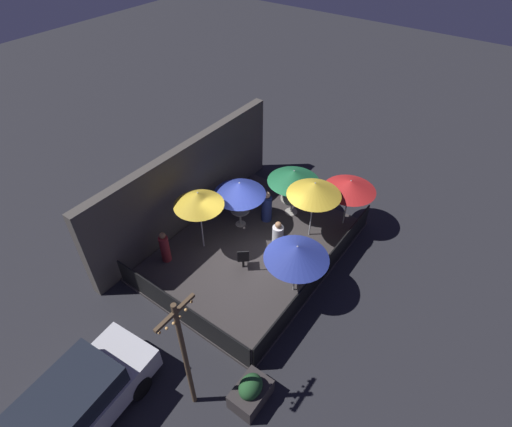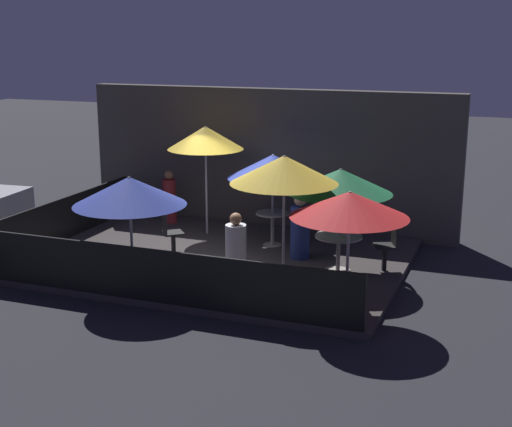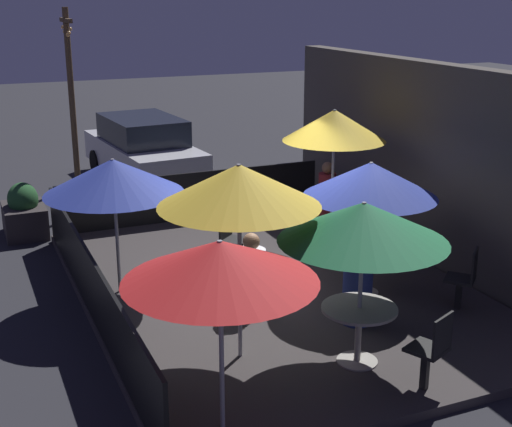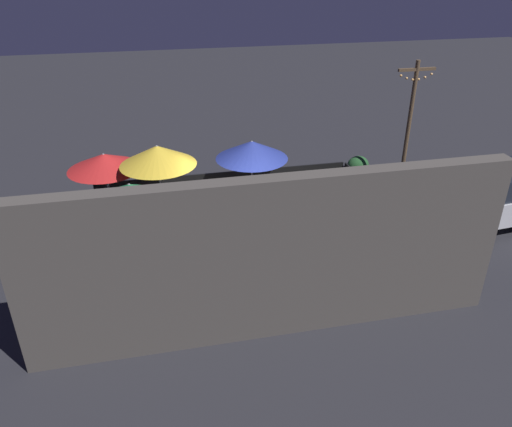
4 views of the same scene
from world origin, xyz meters
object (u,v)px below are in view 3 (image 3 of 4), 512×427
object	(u,v)px
patio_umbrella_0	(370,180)
patron_1	(327,198)
patio_umbrella_4	(334,125)
patron_2	(251,277)
parked_car_0	(143,149)
patio_umbrella_5	(113,176)
patron_0	(358,281)
dining_table_1	(359,318)
patio_umbrella_2	(239,186)
patio_umbrella_3	(220,262)
planter_box	(24,213)
light_post	(72,104)
patio_umbrella_1	(363,222)
patio_chair_2	(232,238)
patio_chair_0	(432,348)
dining_table_0	(367,257)
patio_chair_1	(465,277)

from	to	relation	value
patio_umbrella_0	patron_1	distance (m)	3.39
patio_umbrella_0	patio_umbrella_4	world-z (taller)	patio_umbrella_4
patron_2	parked_car_0	size ratio (longest dim) A/B	0.26
patio_umbrella_5	patron_0	bearing A→B (deg)	49.34
patio_umbrella_4	patron_2	distance (m)	3.22
patio_umbrella_4	dining_table_1	xyz separation A→B (m)	(3.53, -1.58, -1.66)
dining_table_1	patio_umbrella_5	bearing A→B (deg)	-146.62
patio_umbrella_2	patron_0	size ratio (longest dim) A/B	1.81
patio_umbrella_3	patio_umbrella_4	world-z (taller)	patio_umbrella_4
patron_2	planter_box	bearing A→B (deg)	-9.16
patron_0	planter_box	distance (m)	7.09
light_post	patio_umbrella_2	bearing A→B (deg)	5.69
patron_1	patio_umbrella_1	bearing A→B (deg)	-126.12
patio_umbrella_2	patio_chair_2	bearing A→B (deg)	160.58
patron_1	patron_2	distance (m)	4.03
parked_car_0	patio_chair_0	bearing A→B (deg)	-2.57
dining_table_1	planter_box	bearing A→B (deg)	-155.64
patio_chair_0	light_post	bearing A→B (deg)	-9.22
patron_1	light_post	size ratio (longest dim) A/B	0.31
dining_table_0	patron_0	world-z (taller)	patron_0
patio_umbrella_4	patio_chair_2	size ratio (longest dim) A/B	2.64
patio_umbrella_3	patio_umbrella_4	bearing A→B (deg)	139.43
patio_chair_2	patron_1	distance (m)	2.77
patio_umbrella_4	patio_chair_0	xyz separation A→B (m)	(4.42, -1.17, -1.71)
patio_chair_1	light_post	distance (m)	8.45
patio_umbrella_0	patio_chair_0	size ratio (longest dim) A/B	2.11
patio_umbrella_0	light_post	distance (m)	6.90
planter_box	patron_0	bearing A→B (deg)	31.66
patio_umbrella_4	patron_0	size ratio (longest dim) A/B	1.85
patio_umbrella_1	planter_box	bearing A→B (deg)	-155.64
patio_umbrella_4	dining_table_0	size ratio (longest dim) A/B	3.37
light_post	patio_chair_2	bearing A→B (deg)	21.40
patio_umbrella_5	patio_chair_1	size ratio (longest dim) A/B	2.26
dining_table_0	patio_chair_0	bearing A→B (deg)	-16.77
patron_0	light_post	world-z (taller)	light_post
patio_chair_2	light_post	xyz separation A→B (m)	(-4.36, -1.71, 1.69)
patron_2	patio_umbrella_5	bearing A→B (deg)	12.52
patio_umbrella_1	patron_1	bearing A→B (deg)	155.53
patio_umbrella_1	patron_2	distance (m)	2.38
dining_table_0	parked_car_0	world-z (taller)	parked_car_0
dining_table_1	planter_box	world-z (taller)	planter_box
patio_chair_0	patron_1	bearing A→B (deg)	-41.74
patio_umbrella_0	patio_umbrella_2	xyz separation A→B (m)	(1.08, -2.47, 0.43)
patio_chair_0	patron_2	xyz separation A→B (m)	(-2.80, -1.01, -0.03)
patio_umbrella_4	patron_1	distance (m)	2.17
dining_table_0	patio_umbrella_3	bearing A→B (deg)	-52.80
light_post	patio_umbrella_1	bearing A→B (deg)	14.04
dining_table_0	patio_umbrella_0	bearing A→B (deg)	0.00
patron_2	parked_car_0	distance (m)	8.11
patio_umbrella_4	light_post	bearing A→B (deg)	-140.83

